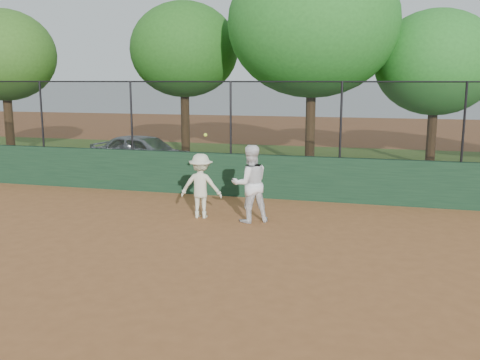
% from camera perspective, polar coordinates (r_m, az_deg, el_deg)
% --- Properties ---
extents(ground, '(80.00, 80.00, 0.00)m').
position_cam_1_polar(ground, '(9.52, -8.26, -9.25)').
color(ground, '#94582F').
rests_on(ground, ground).
extents(back_wall, '(26.00, 0.20, 1.20)m').
position_cam_1_polar(back_wall, '(14.88, 0.87, 0.47)').
color(back_wall, '#1B3B23').
rests_on(back_wall, ground).
extents(grass_strip, '(36.00, 12.00, 0.01)m').
position_cam_1_polar(grass_strip, '(20.76, 4.98, 1.65)').
color(grass_strip, '#34531A').
rests_on(grass_strip, ground).
extents(parked_car, '(4.19, 2.17, 1.36)m').
position_cam_1_polar(parked_car, '(19.26, -10.17, 2.86)').
color(parked_car, '#A7ADB1').
rests_on(parked_car, ground).
extents(player_second, '(1.09, 1.02, 1.78)m').
position_cam_1_polar(player_second, '(12.19, 1.08, -0.39)').
color(player_second, white).
rests_on(player_second, ground).
extents(player_main, '(1.04, 0.79, 2.06)m').
position_cam_1_polar(player_main, '(12.61, -4.18, -0.64)').
color(player_main, beige).
rests_on(player_main, ground).
extents(fence_assembly, '(26.00, 0.06, 2.00)m').
position_cam_1_polar(fence_assembly, '(14.69, 0.78, 6.77)').
color(fence_assembly, black).
rests_on(fence_assembly, back_wall).
extents(tree_0, '(4.14, 3.76, 5.98)m').
position_cam_1_polar(tree_0, '(23.58, -23.89, 12.04)').
color(tree_0, '#483019').
rests_on(tree_0, ground).
extents(tree_1, '(4.50, 4.09, 6.40)m').
position_cam_1_polar(tree_1, '(22.72, -6.00, 13.63)').
color(tree_1, '#3E2A15').
rests_on(tree_1, ground).
extents(tree_2, '(6.14, 5.58, 7.88)m').
position_cam_1_polar(tree_2, '(20.07, 7.77, 16.23)').
color(tree_2, '#452E18').
rests_on(tree_2, ground).
extents(tree_3, '(4.50, 4.09, 5.80)m').
position_cam_1_polar(tree_3, '(21.43, 20.19, 11.65)').
color(tree_3, '#382412').
rests_on(tree_3, ground).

